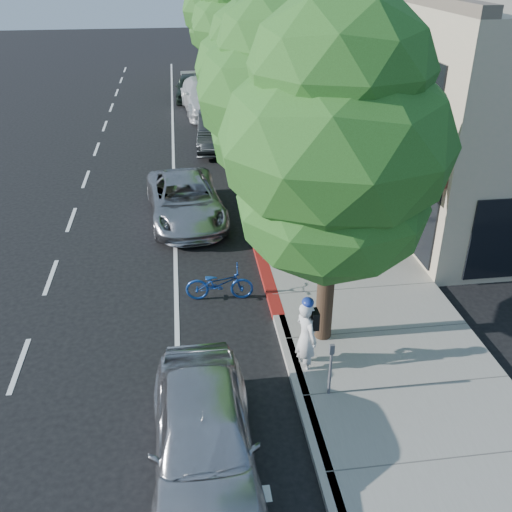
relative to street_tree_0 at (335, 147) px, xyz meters
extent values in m
plane|color=black|center=(-0.90, 2.00, -4.87)|extent=(120.00, 120.00, 0.00)
cube|color=gray|center=(1.40, 10.00, -4.79)|extent=(4.60, 56.00, 0.15)
cube|color=#9E998E|center=(-0.90, 10.00, -4.79)|extent=(0.30, 56.00, 0.15)
cube|color=maroon|center=(-0.90, 3.00, -4.79)|extent=(0.32, 4.00, 0.15)
cube|color=tan|center=(8.70, 20.00, -1.37)|extent=(10.00, 36.00, 7.00)
cylinder|color=black|center=(0.00, 0.00, -3.46)|extent=(0.40, 0.40, 2.81)
ellipsoid|color=#275118|center=(0.00, 0.00, -1.25)|extent=(4.16, 4.16, 3.33)
ellipsoid|color=#275118|center=(0.00, 0.00, 0.12)|extent=(4.90, 4.90, 3.92)
ellipsoid|color=#275118|center=(0.00, 0.00, 1.57)|extent=(3.67, 3.67, 2.94)
cylinder|color=black|center=(0.00, 6.00, -3.55)|extent=(0.40, 0.40, 2.63)
ellipsoid|color=#275118|center=(0.00, 6.00, -1.49)|extent=(4.55, 4.55, 3.64)
ellipsoid|color=#275118|center=(0.00, 6.00, -0.21)|extent=(5.35, 5.35, 4.28)
ellipsoid|color=#275118|center=(0.00, 6.00, 1.14)|extent=(4.01, 4.01, 3.21)
cylinder|color=black|center=(0.00, 12.00, -3.68)|extent=(0.40, 0.40, 2.38)
ellipsoid|color=#275118|center=(0.00, 12.00, -1.81)|extent=(4.26, 4.26, 3.40)
ellipsoid|color=#275118|center=(0.00, 12.00, -0.66)|extent=(5.01, 5.01, 4.01)
ellipsoid|color=#275118|center=(0.00, 12.00, 0.56)|extent=(3.75, 3.75, 3.00)
cylinder|color=black|center=(0.00, 18.00, -3.44)|extent=(0.40, 0.40, 2.84)
ellipsoid|color=#275118|center=(0.00, 18.00, -1.21)|extent=(3.97, 3.97, 3.17)
ellipsoid|color=#275118|center=(0.00, 18.00, 0.17)|extent=(4.67, 4.67, 3.74)
cylinder|color=black|center=(0.00, 24.00, -3.55)|extent=(0.40, 0.40, 2.64)
ellipsoid|color=#275118|center=(0.00, 24.00, -1.47)|extent=(3.71, 3.71, 2.96)
ellipsoid|color=#275118|center=(0.00, 24.00, -0.19)|extent=(4.36, 4.36, 3.49)
cylinder|color=black|center=(0.00, 30.00, -3.52)|extent=(0.40, 0.40, 2.68)
ellipsoid|color=#275118|center=(0.00, 30.00, -1.42)|extent=(4.40, 4.40, 3.52)
ellipsoid|color=#275118|center=(0.00, 30.00, -0.11)|extent=(5.18, 5.18, 4.14)
imported|color=silver|center=(-0.65, -1.00, -3.97)|extent=(0.64, 0.77, 1.79)
imported|color=#163E97|center=(-2.32, 2.21, -4.39)|extent=(1.87, 0.78, 0.96)
imported|color=#A8A7AC|center=(-3.08, 7.50, -4.14)|extent=(2.89, 5.45, 1.46)
imported|color=black|center=(-1.40, 15.59, -4.07)|extent=(2.11, 4.94, 1.58)
imported|color=silver|center=(-1.53, 22.16, -3.94)|extent=(3.11, 6.55, 1.85)
imported|color=black|center=(-2.32, 25.42, -4.13)|extent=(1.96, 4.42, 1.48)
imported|color=#B5B4B9|center=(-3.03, -3.50, -4.07)|extent=(1.89, 4.66, 1.59)
imported|color=black|center=(0.88, 13.32, -3.95)|extent=(0.77, 0.61, 1.54)
camera|label=1|loc=(-3.09, -10.89, 3.57)|focal=40.00mm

